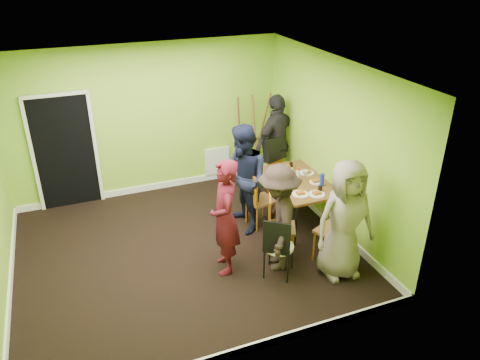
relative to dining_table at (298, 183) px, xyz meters
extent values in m
plane|color=black|center=(-2.05, -0.23, -0.70)|extent=(5.00, 5.00, 0.00)
cube|color=#8FC232|center=(-2.05, 2.02, 0.70)|extent=(5.00, 0.04, 2.80)
cube|color=#8FC232|center=(-2.05, -2.48, 0.70)|extent=(5.00, 0.04, 2.80)
cube|color=#8FC232|center=(0.45, -0.23, 0.70)|extent=(0.04, 4.50, 2.80)
cube|color=white|center=(-2.05, -0.23, 2.10)|extent=(5.00, 4.50, 0.04)
cube|color=black|center=(-3.55, 1.99, 0.32)|extent=(1.00, 0.05, 2.04)
cube|color=white|center=(-0.75, 1.99, -0.30)|extent=(0.50, 0.04, 0.55)
cylinder|color=black|center=(-0.39, -0.69, -0.34)|extent=(0.04, 0.04, 0.71)
cylinder|color=black|center=(0.39, -0.69, -0.34)|extent=(0.04, 0.04, 0.71)
cylinder|color=black|center=(-0.39, 0.69, -0.34)|extent=(0.04, 0.04, 0.71)
cylinder|color=black|center=(0.39, 0.69, -0.34)|extent=(0.04, 0.04, 0.71)
cube|color=brown|center=(0.00, 0.00, 0.03)|extent=(0.90, 1.50, 0.04)
cylinder|color=#C26D12|center=(-0.84, 0.23, -0.47)|extent=(0.03, 0.03, 0.46)
cylinder|color=#C26D12|center=(-0.79, -0.11, -0.47)|extent=(0.03, 0.03, 0.46)
cylinder|color=#C26D12|center=(-0.50, 0.28, -0.47)|extent=(0.03, 0.03, 0.46)
cylinder|color=#C26D12|center=(-0.45, -0.06, -0.47)|extent=(0.03, 0.03, 0.46)
cube|color=brown|center=(-0.64, 0.08, -0.24)|extent=(0.46, 0.46, 0.04)
cube|color=#C26D12|center=(-0.83, 0.06, 0.04)|extent=(0.08, 0.39, 0.51)
cylinder|color=#C26D12|center=(-0.77, -0.59, -0.47)|extent=(0.03, 0.03, 0.45)
cylinder|color=#C26D12|center=(-0.92, -0.90, -0.47)|extent=(0.03, 0.03, 0.45)
cylinder|color=#C26D12|center=(-0.46, -0.73, -0.47)|extent=(0.03, 0.03, 0.45)
cylinder|color=#C26D12|center=(-0.61, -1.04, -0.47)|extent=(0.03, 0.03, 0.45)
cube|color=brown|center=(-0.69, -0.81, -0.24)|extent=(0.53, 0.53, 0.04)
cube|color=#C26D12|center=(-0.86, -0.73, 0.03)|extent=(0.19, 0.36, 0.50)
cylinder|color=#C26D12|center=(0.26, 1.09, -0.45)|extent=(0.03, 0.03, 0.49)
cylinder|color=#C26D12|center=(-0.09, 0.97, -0.45)|extent=(0.03, 0.03, 0.49)
cylinder|color=#C26D12|center=(0.39, 0.74, -0.45)|extent=(0.03, 0.03, 0.49)
cylinder|color=#C26D12|center=(0.04, 0.62, -0.45)|extent=(0.03, 0.03, 0.49)
cube|color=brown|center=(0.15, 0.86, -0.21)|extent=(0.56, 0.56, 0.04)
cube|color=#C26D12|center=(0.08, 1.05, 0.09)|extent=(0.40, 0.17, 0.54)
cylinder|color=#C26D12|center=(-0.16, -1.50, -0.44)|extent=(0.03, 0.03, 0.51)
cylinder|color=#C26D12|center=(0.19, -1.34, -0.44)|extent=(0.03, 0.03, 0.51)
cylinder|color=#C26D12|center=(-0.32, -1.16, -0.44)|extent=(0.03, 0.03, 0.51)
cylinder|color=#C26D12|center=(0.03, -1.00, -0.44)|extent=(0.03, 0.03, 0.51)
cube|color=brown|center=(-0.06, -1.25, -0.19)|extent=(0.60, 0.60, 0.05)
cube|color=#C26D12|center=(0.02, -1.44, 0.12)|extent=(0.40, 0.21, 0.56)
cylinder|color=black|center=(-1.19, -1.28, -0.47)|extent=(0.03, 0.03, 0.45)
cylinder|color=black|center=(-0.92, -1.49, -0.47)|extent=(0.03, 0.03, 0.45)
cylinder|color=black|center=(-0.98, -1.01, -0.47)|extent=(0.03, 0.03, 0.45)
cylinder|color=black|center=(-0.71, -1.22, -0.47)|extent=(0.03, 0.03, 0.45)
cylinder|color=white|center=(-0.95, -1.25, -0.24)|extent=(0.42, 0.42, 0.05)
cube|color=black|center=(-1.07, -1.40, 0.02)|extent=(0.31, 0.26, 0.50)
cylinder|color=brown|center=(-0.31, 1.88, 0.18)|extent=(0.25, 0.41, 1.77)
cylinder|color=brown|center=(0.15, 1.88, 0.18)|extent=(0.25, 0.41, 1.77)
cylinder|color=brown|center=(-0.08, 1.62, 0.18)|extent=(0.04, 0.40, 1.73)
cube|color=brown|center=(-0.08, 1.83, 0.13)|extent=(0.48, 0.04, 0.04)
cylinder|color=white|center=(-0.24, 0.41, 0.06)|extent=(0.25, 0.25, 0.01)
cylinder|color=white|center=(-0.20, -0.46, 0.06)|extent=(0.26, 0.26, 0.01)
cylinder|color=white|center=(0.04, 0.52, 0.06)|extent=(0.23, 0.23, 0.01)
cylinder|color=white|center=(0.03, -0.55, 0.06)|extent=(0.26, 0.26, 0.01)
cylinder|color=white|center=(0.27, 0.19, 0.06)|extent=(0.26, 0.26, 0.01)
cylinder|color=white|center=(0.24, -0.18, 0.06)|extent=(0.22, 0.22, 0.01)
cylinder|color=white|center=(-0.03, -0.04, 0.16)|extent=(0.06, 0.06, 0.22)
cylinder|color=#162BA9|center=(0.26, -0.31, 0.16)|extent=(0.07, 0.07, 0.22)
cylinder|color=#C26D12|center=(-0.05, 0.12, 0.09)|extent=(0.04, 0.04, 0.07)
cylinder|color=black|center=(-0.14, 0.17, 0.10)|extent=(0.06, 0.06, 0.10)
cylinder|color=black|center=(0.12, 0.50, 0.10)|extent=(0.06, 0.06, 0.10)
cylinder|color=black|center=(0.14, -0.47, 0.10)|extent=(0.07, 0.07, 0.09)
imported|color=white|center=(-0.13, -0.11, 0.11)|extent=(0.14, 0.14, 0.11)
imported|color=white|center=(0.19, 0.12, 0.10)|extent=(0.10, 0.10, 0.10)
imported|color=#530E1D|center=(-1.61, -0.85, 0.17)|extent=(0.53, 0.70, 1.72)
imported|color=#141832|center=(-0.96, 0.07, 0.21)|extent=(0.73, 0.92, 1.81)
imported|color=black|center=(-0.89, -1.06, 0.11)|extent=(0.94, 1.19, 1.61)
imported|color=black|center=(0.20, 1.26, 0.24)|extent=(1.18, 0.83, 1.86)
imported|color=gray|center=(-0.12, -1.56, 0.19)|extent=(0.90, 0.61, 1.77)
camera|label=1|loc=(-3.48, -6.13, 3.54)|focal=35.00mm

